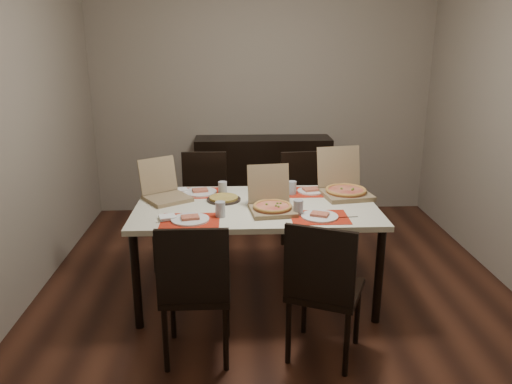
{
  "coord_description": "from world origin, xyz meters",
  "views": [
    {
      "loc": [
        -0.32,
        -3.65,
        1.94
      ],
      "look_at": [
        -0.16,
        -0.1,
        0.85
      ],
      "focal_mm": 35.0,
      "sensor_mm": 36.0,
      "label": 1
    }
  ],
  "objects_px": {
    "dining_table": "(256,213)",
    "soda_bottle": "(160,179)",
    "chair_far_right": "(304,198)",
    "dip_bowl": "(263,195)",
    "pizza_box_center": "(272,204)",
    "chair_near_left": "(195,287)",
    "chair_far_left": "(204,198)",
    "chair_near_right": "(323,286)",
    "sideboard": "(263,177)"
  },
  "relations": [
    {
      "from": "sideboard",
      "to": "chair_near_right",
      "type": "relative_size",
      "value": 1.61
    },
    {
      "from": "chair_far_right",
      "to": "sideboard",
      "type": "bearing_deg",
      "value": 108.77
    },
    {
      "from": "chair_far_left",
      "to": "chair_far_right",
      "type": "relative_size",
      "value": 1.0
    },
    {
      "from": "sideboard",
      "to": "soda_bottle",
      "type": "height_order",
      "value": "soda_bottle"
    },
    {
      "from": "chair_far_left",
      "to": "pizza_box_center",
      "type": "xyz_separation_m",
      "value": [
        0.55,
        -1.07,
        0.29
      ]
    },
    {
      "from": "chair_near_right",
      "to": "dining_table",
      "type": "bearing_deg",
      "value": 113.24
    },
    {
      "from": "dip_bowl",
      "to": "chair_near_left",
      "type": "bearing_deg",
      "value": -114.32
    },
    {
      "from": "chair_far_left",
      "to": "soda_bottle",
      "type": "xyz_separation_m",
      "value": [
        -0.32,
        -0.57,
        0.35
      ]
    },
    {
      "from": "chair_far_left",
      "to": "chair_far_right",
      "type": "distance_m",
      "value": 0.94
    },
    {
      "from": "pizza_box_center",
      "to": "soda_bottle",
      "type": "height_order",
      "value": "pizza_box_center"
    },
    {
      "from": "chair_far_right",
      "to": "pizza_box_center",
      "type": "height_order",
      "value": "pizza_box_center"
    },
    {
      "from": "chair_near_left",
      "to": "soda_bottle",
      "type": "xyz_separation_m",
      "value": [
        -0.36,
        1.18,
        0.35
      ]
    },
    {
      "from": "chair_far_right",
      "to": "pizza_box_center",
      "type": "distance_m",
      "value": 1.15
    },
    {
      "from": "chair_far_left",
      "to": "pizza_box_center",
      "type": "relative_size",
      "value": 2.43
    },
    {
      "from": "dining_table",
      "to": "soda_bottle",
      "type": "distance_m",
      "value": 0.86
    },
    {
      "from": "pizza_box_center",
      "to": "soda_bottle",
      "type": "bearing_deg",
      "value": 150.12
    },
    {
      "from": "chair_far_right",
      "to": "dip_bowl",
      "type": "xyz_separation_m",
      "value": [
        -0.43,
        -0.69,
        0.25
      ]
    },
    {
      "from": "chair_near_left",
      "to": "chair_far_right",
      "type": "distance_m",
      "value": 1.95
    },
    {
      "from": "dip_bowl",
      "to": "chair_far_left",
      "type": "bearing_deg",
      "value": 125.36
    },
    {
      "from": "dining_table",
      "to": "chair_near_right",
      "type": "height_order",
      "value": "chair_near_right"
    },
    {
      "from": "dip_bowl",
      "to": "sideboard",
      "type": "bearing_deg",
      "value": 86.64
    },
    {
      "from": "sideboard",
      "to": "soda_bottle",
      "type": "relative_size",
      "value": 5.47
    },
    {
      "from": "chair_near_right",
      "to": "pizza_box_center",
      "type": "bearing_deg",
      "value": 110.21
    },
    {
      "from": "chair_far_left",
      "to": "chair_far_right",
      "type": "xyz_separation_m",
      "value": [
        0.94,
        -0.03,
        0.0
      ]
    },
    {
      "from": "dining_table",
      "to": "chair_near_right",
      "type": "xyz_separation_m",
      "value": [
        0.37,
        -0.86,
        -0.17
      ]
    },
    {
      "from": "dining_table",
      "to": "soda_bottle",
      "type": "relative_size",
      "value": 6.57
    },
    {
      "from": "chair_near_left",
      "to": "chair_far_right",
      "type": "bearing_deg",
      "value": 62.45
    },
    {
      "from": "sideboard",
      "to": "dining_table",
      "type": "relative_size",
      "value": 0.83
    },
    {
      "from": "pizza_box_center",
      "to": "sideboard",
      "type": "bearing_deg",
      "value": 88.43
    },
    {
      "from": "chair_near_right",
      "to": "sideboard",
      "type": "bearing_deg",
      "value": 94.31
    },
    {
      "from": "chair_near_left",
      "to": "dip_bowl",
      "type": "bearing_deg",
      "value": 65.68
    },
    {
      "from": "chair_far_left",
      "to": "chair_near_right",
      "type": "bearing_deg",
      "value": -65.43
    },
    {
      "from": "soda_bottle",
      "to": "dining_table",
      "type": "bearing_deg",
      "value": -24.81
    },
    {
      "from": "chair_near_left",
      "to": "chair_far_left",
      "type": "height_order",
      "value": "same"
    },
    {
      "from": "sideboard",
      "to": "pizza_box_center",
      "type": "bearing_deg",
      "value": -91.57
    },
    {
      "from": "chair_near_left",
      "to": "chair_far_left",
      "type": "xyz_separation_m",
      "value": [
        -0.04,
        1.76,
        0.0
      ]
    },
    {
      "from": "dip_bowl",
      "to": "soda_bottle",
      "type": "bearing_deg",
      "value": 169.91
    },
    {
      "from": "dining_table",
      "to": "chair_near_left",
      "type": "relative_size",
      "value": 1.94
    },
    {
      "from": "sideboard",
      "to": "chair_far_left",
      "type": "xyz_separation_m",
      "value": [
        -0.61,
        -0.95,
        0.06
      ]
    },
    {
      "from": "sideboard",
      "to": "pizza_box_center",
      "type": "distance_m",
      "value": 2.06
    },
    {
      "from": "pizza_box_center",
      "to": "soda_bottle",
      "type": "relative_size",
      "value": 1.39
    },
    {
      "from": "dining_table",
      "to": "chair_near_left",
      "type": "distance_m",
      "value": 0.94
    },
    {
      "from": "chair_near_right",
      "to": "chair_far_right",
      "type": "relative_size",
      "value": 1.0
    },
    {
      "from": "chair_far_right",
      "to": "chair_far_left",
      "type": "bearing_deg",
      "value": 178.18
    },
    {
      "from": "chair_near_right",
      "to": "pizza_box_center",
      "type": "height_order",
      "value": "pizza_box_center"
    },
    {
      "from": "sideboard",
      "to": "dining_table",
      "type": "xyz_separation_m",
      "value": [
        -0.16,
        -1.88,
        0.23
      ]
    },
    {
      "from": "chair_near_left",
      "to": "chair_near_right",
      "type": "xyz_separation_m",
      "value": [
        0.77,
        -0.03,
        0.0
      ]
    },
    {
      "from": "chair_near_right",
      "to": "chair_far_right",
      "type": "xyz_separation_m",
      "value": [
        0.13,
        1.75,
        0.0
      ]
    },
    {
      "from": "chair_far_right",
      "to": "soda_bottle",
      "type": "relative_size",
      "value": 3.39
    },
    {
      "from": "chair_far_right",
      "to": "dip_bowl",
      "type": "bearing_deg",
      "value": -122.07
    }
  ]
}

